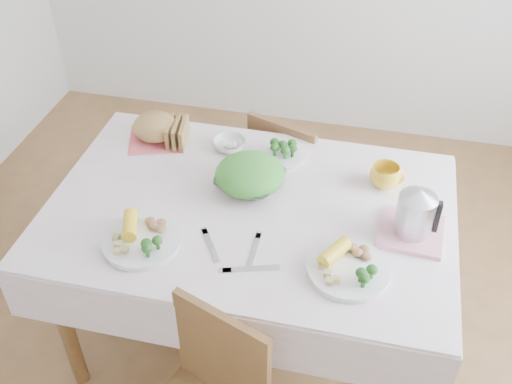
% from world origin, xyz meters
% --- Properties ---
extents(floor, '(3.60, 3.60, 0.00)m').
position_xyz_m(floor, '(0.00, 0.00, 0.00)').
color(floor, brown).
rests_on(floor, ground).
extents(dining_table, '(1.40, 0.90, 0.75)m').
position_xyz_m(dining_table, '(0.00, 0.00, 0.38)').
color(dining_table, brown).
rests_on(dining_table, floor).
extents(tablecloth, '(1.50, 1.00, 0.01)m').
position_xyz_m(tablecloth, '(0.00, 0.00, 0.76)').
color(tablecloth, silver).
rests_on(tablecloth, dining_table).
extents(chair_far, '(0.46, 0.46, 0.80)m').
position_xyz_m(chair_far, '(0.07, 0.67, 0.47)').
color(chair_far, brown).
rests_on(chair_far, floor).
extents(salad_bowl, '(0.30, 0.30, 0.06)m').
position_xyz_m(salad_bowl, '(-0.02, 0.11, 0.79)').
color(salad_bowl, white).
rests_on(salad_bowl, tablecloth).
extents(dinner_plate_left, '(0.28, 0.28, 0.02)m').
position_xyz_m(dinner_plate_left, '(-0.32, -0.28, 0.77)').
color(dinner_plate_left, white).
rests_on(dinner_plate_left, tablecloth).
extents(dinner_plate_right, '(0.39, 0.39, 0.02)m').
position_xyz_m(dinner_plate_right, '(0.39, -0.25, 0.77)').
color(dinner_plate_right, white).
rests_on(dinner_plate_right, tablecloth).
extents(broccoli_plate, '(0.20, 0.20, 0.02)m').
position_xyz_m(broccoli_plate, '(0.06, 0.34, 0.77)').
color(broccoli_plate, beige).
rests_on(broccoli_plate, tablecloth).
extents(napkin, '(0.29, 0.29, 0.00)m').
position_xyz_m(napkin, '(-0.49, 0.34, 0.76)').
color(napkin, '#DE5B5E').
rests_on(napkin, tablecloth).
extents(bread_loaf, '(0.25, 0.24, 0.11)m').
position_xyz_m(bread_loaf, '(-0.49, 0.34, 0.82)').
color(bread_loaf, olive).
rests_on(bread_loaf, napkin).
extents(fruit_bowl, '(0.16, 0.16, 0.04)m').
position_xyz_m(fruit_bowl, '(-0.17, 0.34, 0.78)').
color(fruit_bowl, white).
rests_on(fruit_bowl, tablecloth).
extents(yellow_mug, '(0.15, 0.15, 0.09)m').
position_xyz_m(yellow_mug, '(0.48, 0.24, 0.81)').
color(yellow_mug, gold).
rests_on(yellow_mug, tablecloth).
extents(pink_tray, '(0.24, 0.24, 0.02)m').
position_xyz_m(pink_tray, '(0.59, -0.01, 0.77)').
color(pink_tray, pink).
rests_on(pink_tray, tablecloth).
extents(electric_kettle, '(0.17, 0.17, 0.19)m').
position_xyz_m(electric_kettle, '(0.59, -0.01, 0.88)').
color(electric_kettle, '#B2B5BA').
rests_on(electric_kettle, pink_tray).
extents(fork_left, '(0.11, 0.16, 0.00)m').
position_xyz_m(fork_left, '(-0.08, -0.23, 0.76)').
color(fork_left, silver).
rests_on(fork_left, tablecloth).
extents(fork_right, '(0.02, 0.16, 0.00)m').
position_xyz_m(fork_right, '(0.07, -0.22, 0.76)').
color(fork_right, silver).
rests_on(fork_right, tablecloth).
extents(knife, '(0.19, 0.08, 0.00)m').
position_xyz_m(knife, '(0.08, -0.31, 0.76)').
color(knife, silver).
rests_on(knife, tablecloth).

